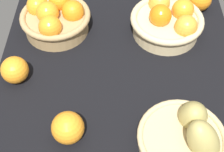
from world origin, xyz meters
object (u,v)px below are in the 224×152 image
at_px(loose_orange_back_gap, 15,70).
at_px(loose_orange_front_gap, 68,128).
at_px(basket_near_right, 168,21).
at_px(basket_far_right, 55,18).
at_px(basket_near_left_pears, 186,137).

bearing_deg(loose_orange_back_gap, loose_orange_front_gap, -137.69).
distance_m(basket_near_right, loose_orange_back_gap, 0.49).
bearing_deg(loose_orange_front_gap, basket_far_right, 11.17).
bearing_deg(basket_near_left_pears, loose_orange_back_gap, 65.49).
bearing_deg(basket_near_right, loose_orange_front_gap, 143.96).
relative_size(basket_near_left_pears, loose_orange_back_gap, 2.85).
distance_m(loose_orange_front_gap, loose_orange_back_gap, 0.25).
height_order(basket_near_left_pears, loose_orange_front_gap, basket_near_left_pears).
xyz_separation_m(basket_far_right, loose_orange_back_gap, (-0.21, 0.09, -0.01)).
bearing_deg(loose_orange_front_gap, loose_orange_back_gap, 42.31).
bearing_deg(loose_orange_back_gap, basket_far_right, -23.28).
distance_m(basket_near_left_pears, loose_orange_front_gap, 0.29).
bearing_deg(loose_orange_back_gap, basket_near_right, -65.88).
bearing_deg(basket_near_right, loose_orange_back_gap, 114.12).
bearing_deg(loose_orange_front_gap, basket_near_left_pears, -94.54).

